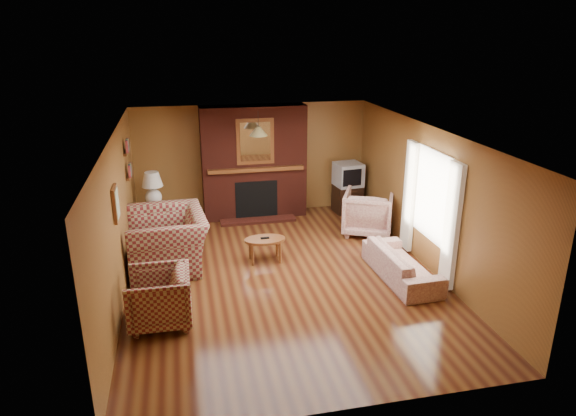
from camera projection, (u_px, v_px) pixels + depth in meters
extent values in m
plane|color=#401A0D|center=(282.00, 276.00, 8.54)|extent=(6.50, 6.50, 0.00)
plane|color=silver|center=(282.00, 133.00, 7.74)|extent=(6.50, 6.50, 0.00)
plane|color=#9A662F|center=(252.00, 160.00, 11.14)|extent=(6.50, 0.00, 6.50)
plane|color=#9A662F|center=(347.00, 313.00, 5.14)|extent=(6.50, 0.00, 6.50)
plane|color=#9A662F|center=(118.00, 220.00, 7.64)|extent=(0.00, 6.50, 6.50)
plane|color=#9A662F|center=(427.00, 198.00, 8.64)|extent=(0.00, 6.50, 6.50)
cube|color=#4C1810|center=(254.00, 162.00, 10.91)|extent=(2.20, 0.50, 2.40)
cube|color=black|center=(256.00, 199.00, 10.94)|extent=(0.90, 0.06, 0.80)
cube|color=#4C1810|center=(258.00, 220.00, 10.93)|extent=(1.60, 0.35, 0.06)
cube|color=brown|center=(256.00, 169.00, 10.69)|extent=(2.00, 0.18, 0.08)
cube|color=brown|center=(255.00, 141.00, 10.52)|extent=(0.78, 0.05, 0.95)
cube|color=white|center=(255.00, 142.00, 10.49)|extent=(0.62, 0.02, 0.80)
cube|color=beige|center=(452.00, 226.00, 7.80)|extent=(0.08, 0.35, 2.00)
cube|color=beige|center=(409.00, 196.00, 9.18)|extent=(0.08, 0.35, 2.00)
cube|color=white|center=(432.00, 196.00, 8.42)|extent=(0.03, 1.10, 1.50)
cube|color=brown|center=(129.00, 176.00, 9.35)|extent=(0.06, 0.55, 0.04)
cube|color=brown|center=(126.00, 152.00, 9.20)|extent=(0.06, 0.55, 0.04)
cube|color=brown|center=(116.00, 204.00, 7.26)|extent=(0.04, 0.40, 0.50)
cube|color=beige|center=(117.00, 204.00, 7.26)|extent=(0.01, 0.32, 0.42)
cylinder|color=black|center=(258.00, 120.00, 9.92)|extent=(0.01, 0.01, 0.35)
cone|color=tan|center=(258.00, 131.00, 10.00)|extent=(0.36, 0.36, 0.18)
imported|color=maroon|center=(167.00, 240.00, 8.74)|extent=(1.42, 1.59, 0.97)
imported|color=maroon|center=(159.00, 298.00, 7.06)|extent=(0.87, 0.85, 0.78)
imported|color=beige|center=(402.00, 264.00, 8.39)|extent=(0.75, 1.77, 0.51)
imported|color=beige|center=(368.00, 212.00, 10.19)|extent=(1.26, 1.27, 0.87)
ellipsoid|color=brown|center=(265.00, 240.00, 8.97)|extent=(0.72, 0.45, 0.04)
cube|color=black|center=(265.00, 238.00, 8.95)|extent=(0.15, 0.05, 0.02)
cylinder|color=brown|center=(277.00, 246.00, 9.22)|extent=(0.05, 0.05, 0.38)
cylinder|color=brown|center=(250.00, 249.00, 9.12)|extent=(0.05, 0.05, 0.38)
cylinder|color=brown|center=(280.00, 253.00, 8.95)|extent=(0.05, 0.05, 0.38)
cylinder|color=brown|center=(253.00, 255.00, 8.86)|extent=(0.05, 0.05, 0.38)
cube|color=brown|center=(155.00, 219.00, 10.29)|extent=(0.46, 0.46, 0.58)
sphere|color=silver|center=(154.00, 197.00, 10.14)|extent=(0.33, 0.33, 0.33)
cylinder|color=black|center=(153.00, 188.00, 10.07)|extent=(0.03, 0.03, 0.10)
cone|color=silver|center=(152.00, 179.00, 10.01)|extent=(0.41, 0.41, 0.29)
cube|color=black|center=(347.00, 199.00, 11.43)|extent=(0.60, 0.55, 0.61)
cube|color=#ACAEB4|center=(348.00, 174.00, 11.24)|extent=(0.61, 0.60, 0.51)
cube|color=black|center=(352.00, 178.00, 10.99)|extent=(0.43, 0.07, 0.36)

